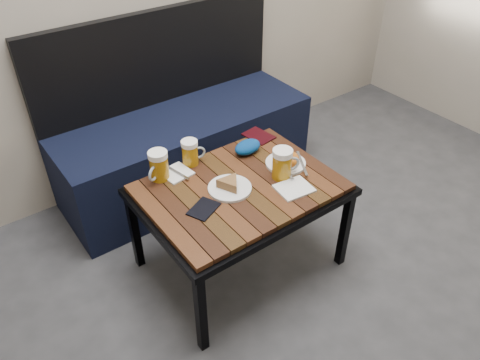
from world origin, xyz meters
TOP-DOWN VIEW (x-y plane):
  - bench at (0.10, 1.76)m, footprint 1.40×0.50m
  - cafe_table at (-0.03, 1.05)m, footprint 0.84×0.62m
  - beer_mug_left at (-0.27, 1.29)m, footprint 0.13×0.11m
  - beer_mug_centre at (-0.11, 1.31)m, footprint 0.11×0.09m
  - beer_mug_right at (0.16, 0.99)m, footprint 0.13×0.10m
  - plate_pie at (-0.08, 1.05)m, footprint 0.18×0.18m
  - plate_bagel at (0.23, 1.05)m, footprint 0.19×0.23m
  - napkin_left at (-0.20, 1.28)m, footprint 0.13×0.16m
  - napkin_right at (0.14, 0.89)m, footprint 0.16×0.14m
  - passport_navy at (-0.23, 1.01)m, footprint 0.15×0.13m
  - passport_burgundy at (0.28, 1.31)m, footprint 0.12×0.16m
  - knit_pouch at (0.15, 1.23)m, footprint 0.14×0.10m

SIDE VIEW (x-z plane):
  - bench at x=0.10m, z-range -0.20..0.75m
  - cafe_table at x=-0.03m, z-range 0.19..0.66m
  - passport_navy at x=-0.23m, z-range 0.47..0.48m
  - passport_burgundy at x=0.28m, z-range 0.47..0.48m
  - napkin_left at x=-0.20m, z-range 0.47..0.48m
  - napkin_right at x=0.14m, z-range 0.47..0.48m
  - plate_pie at x=-0.08m, z-range 0.47..0.52m
  - plate_bagel at x=0.23m, z-range 0.47..0.52m
  - knit_pouch at x=0.15m, z-range 0.47..0.53m
  - beer_mug_centre at x=-0.11m, z-range 0.47..0.59m
  - beer_mug_left at x=-0.27m, z-range 0.47..0.61m
  - beer_mug_right at x=0.16m, z-range 0.47..0.61m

